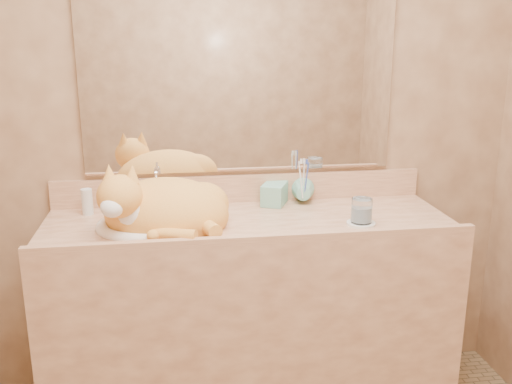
{
  "coord_description": "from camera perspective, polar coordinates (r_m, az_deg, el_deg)",
  "views": [
    {
      "loc": [
        -0.28,
        -1.39,
        1.56
      ],
      "look_at": [
        0.02,
        0.7,
        0.97
      ],
      "focal_mm": 40.0,
      "sensor_mm": 36.0,
      "label": 1
    }
  ],
  "objects": [
    {
      "name": "toothbrush_cup",
      "position": [
        2.43,
        4.76,
        -0.31
      ],
      "size": [
        0.12,
        0.12,
        0.09
      ],
      "primitive_type": "imported",
      "rotation": [
        0.0,
        0.0,
        -0.2
      ],
      "color": "#76BCA6",
      "rests_on": "vanity_counter"
    },
    {
      "name": "lotion_bottle",
      "position": [
        2.4,
        -16.53,
        -0.94
      ],
      "size": [
        0.04,
        0.04,
        0.11
      ],
      "primitive_type": "cylinder",
      "color": "silver",
      "rests_on": "vanity_counter"
    },
    {
      "name": "wall_back",
      "position": [
        2.42,
        -1.61,
        8.24
      ],
      "size": [
        2.4,
        0.02,
        2.5
      ],
      "primitive_type": "cube",
      "color": "brown",
      "rests_on": "ground"
    },
    {
      "name": "toothbrushes",
      "position": [
        2.41,
        4.81,
        1.42
      ],
      "size": [
        0.03,
        0.03,
        0.21
      ],
      "primitive_type": null,
      "color": "silver",
      "rests_on": "toothbrush_cup"
    },
    {
      "name": "sink_basin",
      "position": [
        2.19,
        -9.96,
        -1.66
      ],
      "size": [
        0.51,
        0.46,
        0.14
      ],
      "primitive_type": null,
      "rotation": [
        0.0,
        0.0,
        -0.21
      ],
      "color": "white",
      "rests_on": "vanity_counter"
    },
    {
      "name": "soap_dispenser",
      "position": [
        2.37,
        1.47,
        0.69
      ],
      "size": [
        0.12,
        0.12,
        0.2
      ],
      "primitive_type": "imported",
      "rotation": [
        0.0,
        0.0,
        -0.42
      ],
      "color": "#76BCA6",
      "rests_on": "vanity_counter"
    },
    {
      "name": "water_glass",
      "position": [
        2.21,
        10.52,
        -1.84
      ],
      "size": [
        0.08,
        0.08,
        0.09
      ],
      "primitive_type": "cylinder",
      "color": "white",
      "rests_on": "saucer"
    },
    {
      "name": "mirror",
      "position": [
        2.4,
        -1.6,
        11.52
      ],
      "size": [
        1.3,
        0.02,
        0.8
      ],
      "primitive_type": "cube",
      "color": "white",
      "rests_on": "wall_back"
    },
    {
      "name": "cat",
      "position": [
        2.17,
        -9.52,
        -1.39
      ],
      "size": [
        0.55,
        0.49,
        0.26
      ],
      "primitive_type": null,
      "rotation": [
        0.0,
        0.0,
        -0.22
      ],
      "color": "orange",
      "rests_on": "sink_basin"
    },
    {
      "name": "vanity_counter",
      "position": [
        2.41,
        -0.67,
        -12.45
      ],
      "size": [
        1.6,
        0.55,
        0.85
      ],
      "primitive_type": null,
      "color": "#9D6646",
      "rests_on": "floor"
    },
    {
      "name": "faucet",
      "position": [
        2.35,
        -9.88,
        -0.21
      ],
      "size": [
        0.06,
        0.12,
        0.16
      ],
      "primitive_type": null,
      "rotation": [
        0.0,
        0.0,
        -0.16
      ],
      "color": "white",
      "rests_on": "vanity_counter"
    },
    {
      "name": "saucer",
      "position": [
        2.23,
        10.45,
        -3.11
      ],
      "size": [
        0.11,
        0.11,
        0.01
      ],
      "primitive_type": "cylinder",
      "color": "white",
      "rests_on": "vanity_counter"
    }
  ]
}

